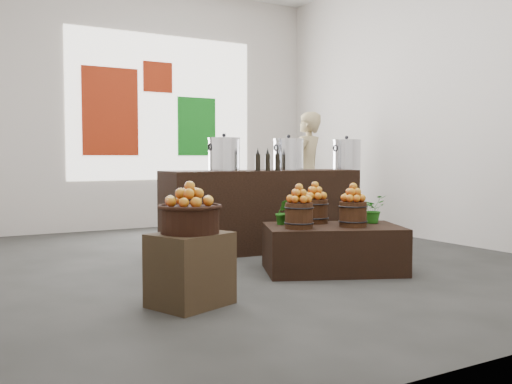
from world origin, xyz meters
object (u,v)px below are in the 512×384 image
counter (261,210)px  stock_pot_center (288,155)px  shopper (307,172)px  wicker_basket (190,220)px  display_table (333,249)px  crate (190,269)px  stock_pot_left (224,155)px  stock_pot_right (346,155)px

counter → stock_pot_center: size_ratio=6.47×
shopper → wicker_basket: bearing=17.0°
wicker_basket → display_table: size_ratio=0.34×
counter → stock_pot_center: bearing=-0.0°
counter → wicker_basket: bearing=-127.9°
crate → counter: size_ratio=0.23×
wicker_basket → stock_pot_left: bearing=57.0°
shopper → stock_pot_center: bearing=20.3°
wicker_basket → display_table: (1.81, 0.51, -0.44)m
crate → display_table: size_ratio=0.42×
display_table → stock_pot_right: (1.34, 1.45, 0.96)m
stock_pot_left → shopper: 2.42m
stock_pot_right → shopper: bearing=77.7°
display_table → stock_pot_center: 1.85m
wicker_basket → stock_pot_right: bearing=31.9°
crate → counter: bearing=47.8°
stock_pot_right → shopper: 1.40m
stock_pot_center → shopper: size_ratio=0.20×
display_table → shopper: bearing=83.7°
stock_pot_center → stock_pot_right: same height
display_table → counter: bearing=111.9°
wicker_basket → stock_pot_center: size_ratio=1.21×
stock_pot_left → stock_pot_right: (1.79, -0.14, 0.00)m
crate → shopper: size_ratio=0.31×
crate → wicker_basket: bearing=0.0°
display_table → stock_pot_left: 1.90m
counter → stock_pot_center: stock_pot_center is taller
display_table → counter: counter is taller
display_table → counter: (0.06, 1.54, 0.27)m
wicker_basket → stock_pot_left: stock_pot_left is taller
counter → display_table: bearing=-87.8°
stock_pot_right → shopper: (0.29, 1.34, -0.25)m
wicker_basket → shopper: size_ratio=0.24×
stock_pot_right → shopper: shopper is taller
crate → stock_pot_right: 3.82m
crate → stock_pot_right: size_ratio=1.51×
crate → wicker_basket: wicker_basket is taller
crate → stock_pot_left: (1.36, 2.09, 0.91)m
stock_pot_left → shopper: bearing=30.2°
display_table → crate: bearing=-140.1°
crate → stock_pot_center: size_ratio=1.51×
wicker_basket → counter: (1.86, 2.05, -0.18)m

